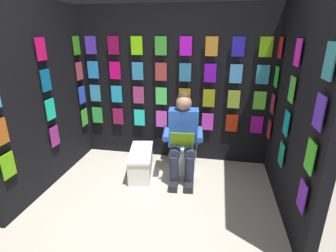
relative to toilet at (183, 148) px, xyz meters
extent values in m
plane|color=#B2A899|center=(0.22, 1.64, -0.33)|extent=(30.00, 30.00, 0.00)
cube|color=black|center=(0.22, -0.41, 0.82)|extent=(2.97, 0.10, 2.30)
cube|color=green|center=(1.47, -0.32, 0.32)|extent=(0.17, 0.01, 0.26)
cube|color=#98164D|center=(1.11, -0.32, 0.32)|extent=(0.17, 0.01, 0.26)
cube|color=#23EDD2|center=(0.75, -0.32, 0.32)|extent=(0.17, 0.01, 0.26)
cube|color=#DC4BCE|center=(0.40, -0.32, 0.32)|extent=(0.17, 0.01, 0.26)
cube|color=#DF3378|center=(0.04, -0.32, 0.32)|extent=(0.17, 0.01, 0.26)
cube|color=#E13BDA|center=(-0.32, -0.32, 0.32)|extent=(0.17, 0.01, 0.26)
cube|color=maroon|center=(-0.68, -0.32, 0.32)|extent=(0.17, 0.01, 0.26)
cube|color=#990F98|center=(-1.03, -0.32, 0.32)|extent=(0.17, 0.01, 0.26)
cube|color=#3BA2C9|center=(1.47, -0.32, 0.68)|extent=(0.17, 0.01, 0.26)
cube|color=#25B1E4|center=(1.11, -0.32, 0.68)|extent=(0.17, 0.01, 0.26)
cube|color=#A53676|center=(0.75, -0.32, 0.68)|extent=(0.17, 0.01, 0.26)
cube|color=#50E95D|center=(0.40, -0.32, 0.68)|extent=(0.17, 0.01, 0.26)
cube|color=#95870B|center=(0.04, -0.32, 0.68)|extent=(0.17, 0.01, 0.26)
cube|color=#A09B15|center=(-0.32, -0.32, 0.68)|extent=(0.17, 0.01, 0.26)
cube|color=#8AA831|center=(-0.68, -0.32, 0.68)|extent=(0.17, 0.01, 0.26)
cube|color=#5AD032|center=(-1.03, -0.32, 0.68)|extent=(0.17, 0.01, 0.26)
cube|color=#2491EB|center=(1.47, -0.32, 1.05)|extent=(0.17, 0.01, 0.26)
cube|color=#E90C76|center=(1.11, -0.32, 1.05)|extent=(0.17, 0.01, 0.26)
cube|color=#308FC4|center=(0.75, -0.32, 1.05)|extent=(0.17, 0.01, 0.26)
cube|color=#AD3738|center=(0.40, -0.32, 1.05)|extent=(0.17, 0.01, 0.26)
cube|color=teal|center=(0.04, -0.32, 1.05)|extent=(0.17, 0.01, 0.26)
cube|color=#720DC0|center=(-0.32, -0.32, 1.05)|extent=(0.17, 0.01, 0.26)
cube|color=#4894DF|center=(-0.68, -0.32, 1.05)|extent=(0.17, 0.01, 0.26)
cube|color=teal|center=(-1.03, -0.32, 1.05)|extent=(0.17, 0.01, 0.26)
cube|color=#552ED2|center=(1.47, -0.32, 1.41)|extent=(0.17, 0.01, 0.26)
cube|color=#900D46|center=(1.11, -0.32, 1.41)|extent=(0.17, 0.01, 0.26)
cube|color=#80F110|center=(0.75, -0.32, 1.41)|extent=(0.17, 0.01, 0.26)
cube|color=green|center=(0.40, -0.32, 1.41)|extent=(0.17, 0.01, 0.26)
cube|color=#C011D6|center=(0.04, -0.32, 1.41)|extent=(0.17, 0.01, 0.26)
cube|color=#C58026|center=(-0.32, -0.32, 1.41)|extent=(0.17, 0.01, 0.26)
cube|color=#201BB0|center=(-0.68, -0.32, 1.41)|extent=(0.17, 0.01, 0.26)
cube|color=#599B10|center=(-1.03, -0.32, 1.41)|extent=(0.17, 0.01, 0.26)
cube|color=black|center=(-1.27, 0.64, 0.82)|extent=(0.10, 1.99, 2.30)
cube|color=#A52746|center=(-1.18, -0.17, 0.32)|extent=(0.01, 0.17, 0.26)
cube|color=#1AA06A|center=(-1.18, 0.64, 0.32)|extent=(0.01, 0.17, 0.26)
cube|color=#641BB1|center=(-1.18, 1.45, 0.32)|extent=(0.01, 0.17, 0.26)
cube|color=#9A263D|center=(-1.18, -0.17, 0.68)|extent=(0.01, 0.17, 0.26)
cube|color=#0BA6B6|center=(-1.18, 0.64, 0.68)|extent=(0.01, 0.17, 0.26)
cube|color=green|center=(-1.18, 1.45, 0.68)|extent=(0.01, 0.17, 0.26)
cube|color=#24DA35|center=(-1.18, -0.17, 1.05)|extent=(0.01, 0.17, 0.26)
cube|color=green|center=(-1.18, 0.64, 1.05)|extent=(0.01, 0.17, 0.26)
cube|color=#532BC1|center=(-1.18, 1.45, 1.05)|extent=(0.01, 0.17, 0.26)
cube|color=red|center=(-1.18, -0.17, 1.41)|extent=(0.01, 0.17, 0.26)
cube|color=#EC1DBF|center=(-1.18, 0.64, 1.41)|extent=(0.01, 0.17, 0.26)
cube|color=teal|center=(-1.18, 1.45, 1.41)|extent=(0.01, 0.17, 0.26)
cube|color=black|center=(1.70, 0.64, 0.82)|extent=(0.10, 1.99, 2.30)
cube|color=#62B80F|center=(1.62, 1.45, 0.32)|extent=(0.01, 0.17, 0.26)
cube|color=#9D2989|center=(1.62, 0.64, 0.32)|extent=(0.01, 0.17, 0.26)
cube|color=green|center=(1.62, -0.17, 0.32)|extent=(0.01, 0.17, 0.26)
cube|color=#B65817|center=(1.62, 1.45, 0.68)|extent=(0.01, 0.17, 0.26)
cube|color=#19E0B0|center=(1.62, 0.64, 0.68)|extent=(0.01, 0.17, 0.26)
cube|color=blue|center=(1.62, -0.17, 0.68)|extent=(0.01, 0.17, 0.26)
cube|color=#0D6499|center=(1.62, 0.64, 1.05)|extent=(0.01, 0.17, 0.26)
cube|color=#AE3B41|center=(1.62, -0.17, 1.05)|extent=(0.01, 0.17, 0.26)
cube|color=#DB105A|center=(1.62, 0.64, 1.41)|extent=(0.01, 0.17, 0.26)
cube|color=#379514|center=(1.62, -0.17, 1.41)|extent=(0.01, 0.17, 0.26)
cylinder|color=white|center=(-0.01, 0.08, -0.13)|extent=(0.38, 0.38, 0.40)
cylinder|color=white|center=(-0.01, 0.08, 0.09)|extent=(0.41, 0.41, 0.02)
cube|color=white|center=(0.02, -0.18, 0.25)|extent=(0.40, 0.22, 0.36)
cylinder|color=white|center=(0.01, -0.09, 0.25)|extent=(0.39, 0.11, 0.39)
cube|color=blue|center=(-0.01, 0.11, 0.36)|extent=(0.42, 0.26, 0.52)
sphere|color=tan|center=(-0.01, 0.14, 0.71)|extent=(0.21, 0.21, 0.21)
sphere|color=#472D19|center=(-0.01, 0.11, 0.78)|extent=(0.17, 0.17, 0.17)
cylinder|color=#23283D|center=(-0.13, 0.30, 0.11)|extent=(0.19, 0.41, 0.15)
cylinder|color=#23283D|center=(0.07, 0.32, 0.11)|extent=(0.19, 0.41, 0.15)
cylinder|color=#23283D|center=(-0.14, 0.48, -0.11)|extent=(0.12, 0.12, 0.42)
cylinder|color=#23283D|center=(0.06, 0.49, -0.11)|extent=(0.12, 0.12, 0.42)
cube|color=black|center=(-0.15, 0.54, -0.28)|extent=(0.13, 0.27, 0.09)
cube|color=black|center=(0.05, 0.55, -0.28)|extent=(0.13, 0.27, 0.09)
cylinder|color=blue|center=(-0.24, 0.26, 0.33)|extent=(0.11, 0.32, 0.13)
cylinder|color=blue|center=(0.19, 0.31, 0.33)|extent=(0.11, 0.32, 0.13)
cube|color=#629911|center=(-0.04, 0.45, 0.32)|extent=(0.31, 0.16, 0.23)
cube|color=white|center=(0.57, 0.27, -0.17)|extent=(0.42, 0.75, 0.32)
cube|color=white|center=(0.57, 0.27, 0.01)|extent=(0.44, 0.78, 0.03)
camera|label=1|loc=(-0.43, 3.48, 1.61)|focal=28.03mm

